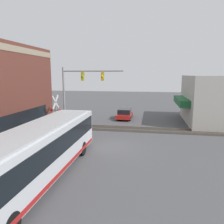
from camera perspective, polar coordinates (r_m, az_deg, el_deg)
The scene contains 8 objects.
ground_plane at distance 18.27m, azimuth -0.38°, elevation -8.86°, with size 120.00×120.00×0.00m, color #4C4C4F.
shop_building at distance 29.55m, azimuth 26.71°, elevation 2.92°, with size 9.96×9.50×5.74m.
city_bus at distance 12.86m, azimuth -18.36°, elevation -9.44°, with size 12.42×2.59×3.07m.
traffic_signal_gantry at distance 23.20m, azimuth -8.51°, elevation 6.97°, with size 0.42×6.45×6.62m.
crossing_signal at distance 22.75m, azimuth -14.45°, elevation 0.48°, with size 1.41×1.18×3.81m.
rail_track_near at distance 23.96m, azimuth 2.24°, elevation -4.30°, with size 2.60×60.00×0.15m.
parked_car_red at distance 29.23m, azimuth 3.35°, elevation -0.53°, with size 4.29×1.82×1.38m.
pedestrian_at_crossing at distance 21.92m, azimuth -10.85°, elevation -3.43°, with size 0.34×0.34×1.77m.
Camera 1 is at (-17.04, -3.16, 5.80)m, focal length 35.00 mm.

